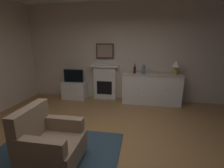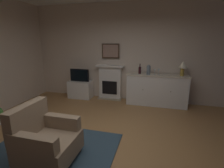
{
  "view_description": "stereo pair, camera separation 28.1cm",
  "coord_description": "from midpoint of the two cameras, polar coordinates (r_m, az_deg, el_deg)",
  "views": [
    {
      "loc": [
        0.57,
        -2.51,
        1.84
      ],
      "look_at": [
        0.02,
        0.68,
        1.0
      ],
      "focal_mm": 26.82,
      "sensor_mm": 36.0,
      "label": 1
    },
    {
      "loc": [
        0.85,
        -2.45,
        1.84
      ],
      "look_at": [
        0.02,
        0.68,
        1.0
      ],
      "focal_mm": 26.82,
      "sensor_mm": 36.0,
      "label": 2
    }
  ],
  "objects": [
    {
      "name": "area_rug",
      "position": [
        3.14,
        -18.15,
        -22.0
      ],
      "size": [
        2.12,
        1.82,
        0.02
      ],
      "primitive_type": "cube",
      "color": "#2D4251",
      "rests_on": "ground_plane"
    },
    {
      "name": "fireplace_unit",
      "position": [
        5.36,
        0.89,
        0.61
      ],
      "size": [
        0.87,
        0.3,
        1.1
      ],
      "color": "white",
      "rests_on": "ground_plane"
    },
    {
      "name": "sideboard_cabinet",
      "position": [
        5.06,
        16.47,
        -1.94
      ],
      "size": [
        1.72,
        0.49,
        0.9
      ],
      "color": "white",
      "rests_on": "ground_plane"
    },
    {
      "name": "wine_glass_center",
      "position": [
        4.94,
        17.24,
        4.42
      ],
      "size": [
        0.07,
        0.07,
        0.16
      ],
      "color": "silver",
      "rests_on": "sideboard_cabinet"
    },
    {
      "name": "tv_cabinet",
      "position": [
        5.59,
        -9.28,
        -1.82
      ],
      "size": [
        0.75,
        0.42,
        0.56
      ],
      "color": "white",
      "rests_on": "ground_plane"
    },
    {
      "name": "armchair",
      "position": [
        2.83,
        -19.17,
        -17.35
      ],
      "size": [
        0.81,
        0.78,
        0.92
      ],
      "color": "#8C7259",
      "rests_on": "ground_plane"
    },
    {
      "name": "wall_rear",
      "position": [
        5.23,
        7.15,
        10.43
      ],
      "size": [
        6.21,
        0.06,
        2.94
      ],
      "primitive_type": "cube",
      "color": "beige",
      "rests_on": "ground_plane"
    },
    {
      "name": "tv_set",
      "position": [
        5.45,
        -9.58,
        2.97
      ],
      "size": [
        0.62,
        0.07,
        0.4
      ],
      "color": "black",
      "rests_on": "tv_cabinet"
    },
    {
      "name": "framed_picture",
      "position": [
        5.25,
        1.06,
        11.18
      ],
      "size": [
        0.55,
        0.04,
        0.45
      ],
      "color": "#473323"
    },
    {
      "name": "wine_glass_left",
      "position": [
        4.91,
        15.97,
        4.46
      ],
      "size": [
        0.07,
        0.07,
        0.16
      ],
      "color": "silver",
      "rests_on": "sideboard_cabinet"
    },
    {
      "name": "wine_bottle",
      "position": [
        4.96,
        11.05,
        4.67
      ],
      "size": [
        0.08,
        0.08,
        0.29
      ],
      "color": "#331419",
      "rests_on": "sideboard_cabinet"
    },
    {
      "name": "ground_plane",
      "position": [
        3.2,
        -1.0,
        -21.71
      ],
      "size": [
        6.21,
        5.45,
        0.1
      ],
      "primitive_type": "cube",
      "color": "#9E7042",
      "rests_on": "ground"
    },
    {
      "name": "vase_decorative",
      "position": [
        4.88,
        14.0,
        4.74
      ],
      "size": [
        0.11,
        0.11,
        0.28
      ],
      "color": "slate",
      "rests_on": "sideboard_cabinet"
    },
    {
      "name": "table_lamp",
      "position": [
        4.98,
        24.51,
        5.68
      ],
      "size": [
        0.26,
        0.26,
        0.4
      ],
      "color": "#B79338",
      "rests_on": "sideboard_cabinet"
    }
  ]
}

